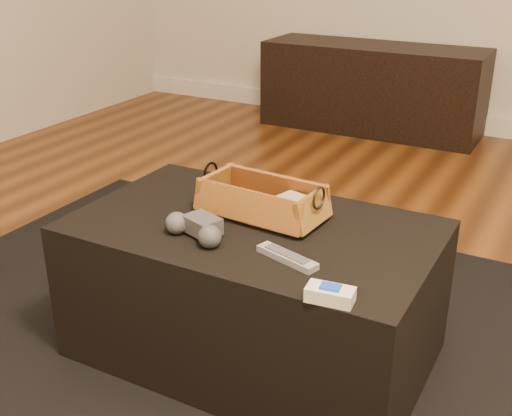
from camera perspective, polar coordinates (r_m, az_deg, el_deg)
The scene contains 11 objects.
floor at distance 1.92m, azimuth 2.75°, elevation -14.70°, with size 5.00×5.50×0.01m, color brown.
baseboard at distance 4.30m, azimuth 19.10°, elevation 7.02°, with size 5.00×0.04×0.12m, color white.
media_cabinet at distance 4.18m, azimuth 10.29°, elevation 10.45°, with size 1.36×0.45×0.54m, color black.
area_rug at distance 1.96m, azimuth -0.96°, elevation -13.39°, with size 2.60×2.00×0.01m, color black.
ottoman at distance 1.87m, azimuth -0.25°, elevation -7.28°, with size 1.00×0.60×0.42m, color black.
tv_remote at distance 1.82m, azimuth -0.18°, elevation -0.03°, with size 0.19×0.04×0.02m, color black.
cloth_bundle at distance 1.79m, azimuth 3.57°, elevation 0.12°, with size 0.10×0.07×0.05m, color tan.
wicker_basket at distance 1.81m, azimuth 0.54°, elevation 0.56°, with size 0.37×0.22×0.13m.
game_controller at distance 1.69m, azimuth -5.30°, elevation -1.77°, with size 0.19×0.13×0.06m.
silver_remote at distance 1.58m, azimuth 2.78°, elevation -4.36°, with size 0.18×0.09×0.02m.
cream_gadget at distance 1.42m, azimuth 6.61°, elevation -7.62°, with size 0.11×0.06×0.04m.
Camera 1 is at (0.64, -1.37, 1.18)m, focal length 45.00 mm.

